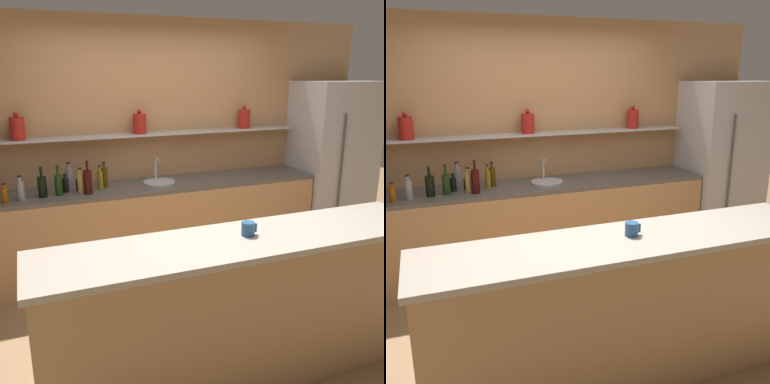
# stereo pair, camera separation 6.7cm
# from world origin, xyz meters

# --- Properties ---
(ground_plane) EXTENTS (12.00, 12.00, 0.00)m
(ground_plane) POSITION_xyz_m (0.00, 0.00, 0.00)
(ground_plane) COLOR olive
(back_wall_unit) EXTENTS (5.20, 0.28, 2.60)m
(back_wall_unit) POSITION_xyz_m (-0.00, 1.60, 1.30)
(back_wall_unit) COLOR tan
(back_wall_unit) RESTS_ON ground_plane
(back_counter_unit) EXTENTS (3.69, 0.62, 0.92)m
(back_counter_unit) POSITION_xyz_m (-0.13, 1.24, 0.46)
(back_counter_unit) COLOR tan
(back_counter_unit) RESTS_ON ground_plane
(island_counter) EXTENTS (2.77, 0.61, 1.02)m
(island_counter) POSITION_xyz_m (0.00, -0.66, 0.51)
(island_counter) COLOR tan
(island_counter) RESTS_ON ground_plane
(refrigerator) EXTENTS (0.87, 0.73, 1.94)m
(refrigerator) POSITION_xyz_m (2.16, 1.20, 0.97)
(refrigerator) COLOR #B7B7BC
(refrigerator) RESTS_ON ground_plane
(sink_fixture) EXTENTS (0.34, 0.34, 0.25)m
(sink_fixture) POSITION_xyz_m (-0.01, 1.25, 0.94)
(sink_fixture) COLOR #B7B7BC
(sink_fixture) RESTS_ON back_counter_unit
(bottle_sauce_0) EXTENTS (0.06, 0.06, 0.18)m
(bottle_sauce_0) POSITION_xyz_m (-0.95, 1.25, 0.99)
(bottle_sauce_0) COLOR black
(bottle_sauce_0) RESTS_ON back_counter_unit
(bottle_oil_1) EXTENTS (0.06, 0.06, 0.25)m
(bottle_oil_1) POSITION_xyz_m (-0.62, 1.22, 1.02)
(bottle_oil_1) COLOR olive
(bottle_oil_1) RESTS_ON back_counter_unit
(bottle_spirit_2) EXTENTS (0.07, 0.07, 0.23)m
(bottle_spirit_2) POSITION_xyz_m (-1.36, 1.11, 1.01)
(bottle_spirit_2) COLOR gray
(bottle_spirit_2) RESTS_ON back_counter_unit
(bottle_spirit_3) EXTENTS (0.06, 0.06, 0.25)m
(bottle_spirit_3) POSITION_xyz_m (-0.82, 1.16, 1.02)
(bottle_spirit_3) COLOR tan
(bottle_spirit_3) RESTS_ON back_counter_unit
(bottle_sauce_4) EXTENTS (0.06, 0.06, 0.18)m
(bottle_sauce_4) POSITION_xyz_m (-1.49, 1.08, 0.99)
(bottle_sauce_4) COLOR #9E4C0A
(bottle_sauce_4) RESTS_ON back_counter_unit
(bottle_wine_5) EXTENTS (0.08, 0.08, 0.29)m
(bottle_wine_5) POSITION_xyz_m (-1.17, 1.15, 1.02)
(bottle_wine_5) COLOR black
(bottle_wine_5) RESTS_ON back_counter_unit
(bottle_oil_6) EXTENTS (0.06, 0.06, 0.26)m
(bottle_oil_6) POSITION_xyz_m (-0.56, 1.31, 1.02)
(bottle_oil_6) COLOR #47380A
(bottle_oil_6) RESTS_ON back_counter_unit
(bottle_sauce_7) EXTENTS (0.06, 0.06, 0.16)m
(bottle_sauce_7) POSITION_xyz_m (-0.83, 1.26, 0.99)
(bottle_sauce_7) COLOR black
(bottle_sauce_7) RESTS_ON back_counter_unit
(bottle_spirit_8) EXTENTS (0.07, 0.07, 0.26)m
(bottle_spirit_8) POSITION_xyz_m (-0.90, 1.37, 1.03)
(bottle_spirit_8) COLOR gray
(bottle_spirit_8) RESTS_ON back_counter_unit
(bottle_wine_9) EXTENTS (0.08, 0.08, 0.32)m
(bottle_wine_9) POSITION_xyz_m (-0.76, 1.10, 1.04)
(bottle_wine_9) COLOR #380C0C
(bottle_wine_9) RESTS_ON back_counter_unit
(bottle_wine_10) EXTENTS (0.07, 0.07, 0.29)m
(bottle_wine_10) POSITION_xyz_m (-1.02, 1.16, 1.02)
(bottle_wine_10) COLOR #193814
(bottle_wine_10) RESTS_ON back_counter_unit
(coffee_mug) EXTENTS (0.11, 0.09, 0.09)m
(coffee_mug) POSITION_xyz_m (0.02, -0.62, 1.07)
(coffee_mug) COLOR #235184
(coffee_mug) RESTS_ON island_counter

